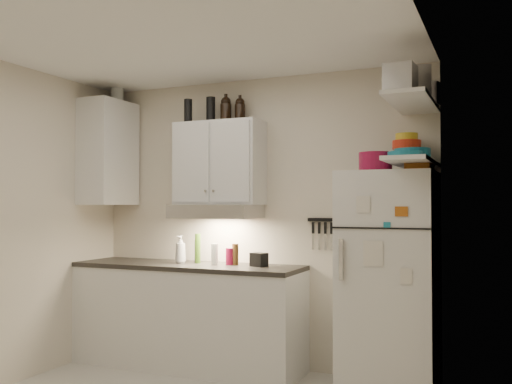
% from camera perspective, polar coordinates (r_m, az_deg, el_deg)
% --- Properties ---
extents(ceiling, '(3.20, 3.00, 0.02)m').
position_cam_1_polar(ceiling, '(4.03, -8.73, 15.52)').
color(ceiling, white).
rests_on(ceiling, ground).
extents(back_wall, '(3.20, 0.02, 2.60)m').
position_cam_1_polar(back_wall, '(5.19, 0.16, -2.94)').
color(back_wall, beige).
rests_on(back_wall, ground).
extents(right_wall, '(0.02, 3.00, 2.60)m').
position_cam_1_polar(right_wall, '(3.29, 15.69, -3.77)').
color(right_wall, beige).
rests_on(right_wall, ground).
extents(base_cabinet, '(2.10, 0.60, 0.88)m').
position_cam_1_polar(base_cabinet, '(5.26, -6.86, -12.34)').
color(base_cabinet, white).
rests_on(base_cabinet, floor).
extents(countertop, '(2.10, 0.62, 0.04)m').
position_cam_1_polar(countertop, '(5.19, -6.84, -7.35)').
color(countertop, '#292623').
rests_on(countertop, base_cabinet).
extents(upper_cabinet, '(0.80, 0.33, 0.75)m').
position_cam_1_polar(upper_cabinet, '(5.18, -3.67, 2.88)').
color(upper_cabinet, white).
rests_on(upper_cabinet, back_wall).
extents(side_cabinet, '(0.33, 0.55, 1.00)m').
position_cam_1_polar(side_cabinet, '(5.69, -14.55, 3.80)').
color(side_cabinet, white).
rests_on(side_cabinet, left_wall).
extents(range_hood, '(0.76, 0.46, 0.12)m').
position_cam_1_polar(range_hood, '(5.10, -4.01, -1.95)').
color(range_hood, silver).
rests_on(range_hood, back_wall).
extents(fridge, '(0.70, 0.68, 1.70)m').
position_cam_1_polar(fridge, '(4.53, 13.19, -8.84)').
color(fridge, white).
rests_on(fridge, floor).
extents(shelf_hi, '(0.30, 0.95, 0.03)m').
position_cam_1_polar(shelf_hi, '(4.39, 15.37, 8.63)').
color(shelf_hi, white).
rests_on(shelf_hi, right_wall).
extents(shelf_lo, '(0.30, 0.95, 0.03)m').
position_cam_1_polar(shelf_lo, '(4.34, 15.40, 2.89)').
color(shelf_lo, white).
rests_on(shelf_lo, right_wall).
extents(knife_strip, '(0.42, 0.02, 0.03)m').
position_cam_1_polar(knife_strip, '(4.93, 7.54, -2.77)').
color(knife_strip, black).
rests_on(knife_strip, back_wall).
extents(dutch_oven, '(0.30, 0.30, 0.15)m').
position_cam_1_polar(dutch_oven, '(4.43, 11.84, 2.95)').
color(dutch_oven, maroon).
rests_on(dutch_oven, fridge).
extents(book_stack, '(0.19, 0.23, 0.07)m').
position_cam_1_polar(book_stack, '(4.31, 16.03, 2.61)').
color(book_stack, '#AF5915').
rests_on(book_stack, fridge).
extents(spice_jar, '(0.07, 0.07, 0.10)m').
position_cam_1_polar(spice_jar, '(4.40, 12.73, 2.67)').
color(spice_jar, silver).
rests_on(spice_jar, fridge).
extents(stock_pot, '(0.27, 0.27, 0.18)m').
position_cam_1_polar(stock_pot, '(4.69, 16.42, 9.28)').
color(stock_pot, silver).
rests_on(stock_pot, shelf_hi).
extents(tin_a, '(0.28, 0.26, 0.22)m').
position_cam_1_polar(tin_a, '(4.31, 15.38, 10.50)').
color(tin_a, '#AAAAAD').
rests_on(tin_a, shelf_hi).
extents(tin_b, '(0.22, 0.22, 0.20)m').
position_cam_1_polar(tin_b, '(4.15, 14.24, 10.86)').
color(tin_b, '#AAAAAD').
rests_on(tin_b, shelf_hi).
extents(bowl_teal, '(0.28, 0.28, 0.11)m').
position_cam_1_polar(bowl_teal, '(4.63, 15.36, 3.50)').
color(bowl_teal, teal).
rests_on(bowl_teal, shelf_lo).
extents(bowl_orange, '(0.22, 0.22, 0.07)m').
position_cam_1_polar(bowl_orange, '(4.65, 14.84, 4.58)').
color(bowl_orange, red).
rests_on(bowl_orange, bowl_teal).
extents(bowl_yellow, '(0.17, 0.17, 0.06)m').
position_cam_1_polar(bowl_yellow, '(4.66, 14.83, 5.33)').
color(bowl_yellow, gold).
rests_on(bowl_yellow, bowl_orange).
extents(plates, '(0.29, 0.29, 0.06)m').
position_cam_1_polar(plates, '(4.35, 14.67, 3.49)').
color(plates, teal).
rests_on(plates, shelf_lo).
extents(growler_a, '(0.12, 0.12, 0.24)m').
position_cam_1_polar(growler_a, '(5.25, -3.03, 8.26)').
color(growler_a, black).
rests_on(growler_a, upper_cabinet).
extents(growler_b, '(0.11, 0.11, 0.22)m').
position_cam_1_polar(growler_b, '(5.21, -1.62, 8.25)').
color(growler_b, black).
rests_on(growler_b, upper_cabinet).
extents(thermos_a, '(0.10, 0.10, 0.24)m').
position_cam_1_polar(thermos_a, '(5.29, -4.55, 8.17)').
color(thermos_a, black).
rests_on(thermos_a, upper_cabinet).
extents(thermos_b, '(0.08, 0.08, 0.22)m').
position_cam_1_polar(thermos_b, '(5.30, -6.81, 8.04)').
color(thermos_b, black).
rests_on(thermos_b, upper_cabinet).
extents(side_jar, '(0.16, 0.16, 0.16)m').
position_cam_1_polar(side_jar, '(5.85, -13.72, 9.41)').
color(side_jar, silver).
rests_on(side_jar, side_cabinet).
extents(soap_bottle, '(0.14, 0.14, 0.28)m').
position_cam_1_polar(soap_bottle, '(5.22, -7.55, -5.56)').
color(soap_bottle, white).
rests_on(soap_bottle, countertop).
extents(pepper_mill, '(0.06, 0.06, 0.19)m').
position_cam_1_polar(pepper_mill, '(5.04, -2.09, -6.25)').
color(pepper_mill, brown).
rests_on(pepper_mill, countertop).
extents(oil_bottle, '(0.06, 0.06, 0.27)m').
position_cam_1_polar(oil_bottle, '(5.21, -5.85, -5.64)').
color(oil_bottle, '#385D17').
rests_on(oil_bottle, countertop).
extents(vinegar_bottle, '(0.05, 0.05, 0.21)m').
position_cam_1_polar(vinegar_bottle, '(5.25, -5.93, -5.94)').
color(vinegar_bottle, black).
rests_on(vinegar_bottle, countertop).
extents(clear_bottle, '(0.06, 0.06, 0.19)m').
position_cam_1_polar(clear_bottle, '(5.06, -4.17, -6.23)').
color(clear_bottle, silver).
rests_on(clear_bottle, countertop).
extents(red_jar, '(0.09, 0.09, 0.15)m').
position_cam_1_polar(red_jar, '(5.05, -2.63, -6.46)').
color(red_jar, maroon).
rests_on(red_jar, countertop).
extents(caddy, '(0.16, 0.14, 0.12)m').
position_cam_1_polar(caddy, '(4.91, 0.30, -6.78)').
color(caddy, black).
rests_on(caddy, countertop).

